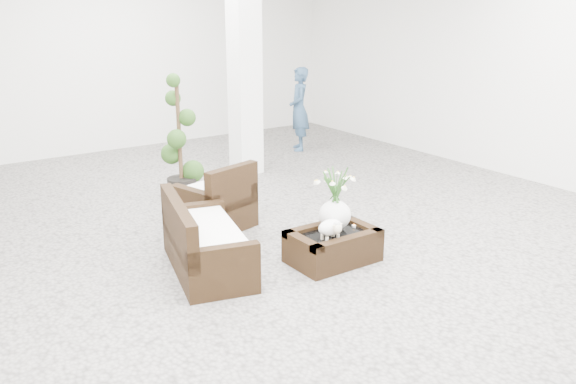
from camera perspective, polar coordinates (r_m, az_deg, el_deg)
ground at (r=7.06m, az=-0.46°, el=-4.61°), size 11.00×11.00×0.00m
column at (r=9.59m, az=-4.05°, el=12.01°), size 0.40×0.40×3.50m
coffee_table at (r=6.51m, az=4.16°, el=-5.13°), size 0.90×0.60×0.31m
sheep_figurine at (r=6.27m, az=3.93°, el=-3.45°), size 0.28×0.23×0.21m
planter_narcissus at (r=6.45m, az=4.41°, el=-0.08°), size 0.44×0.44×0.80m
tealight at (r=6.64m, az=6.11°, el=-3.13°), size 0.04×0.04×0.03m
armchair at (r=7.43m, az=-6.81°, el=-0.28°), size 0.92×0.90×0.81m
loveseat at (r=6.26m, az=-7.46°, el=-3.99°), size 1.01×1.54×0.75m
topiary at (r=8.56m, az=-10.01°, el=4.97°), size 0.45×0.45×1.68m
shopper at (r=11.21m, az=1.04°, el=7.67°), size 0.57×0.65×1.50m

